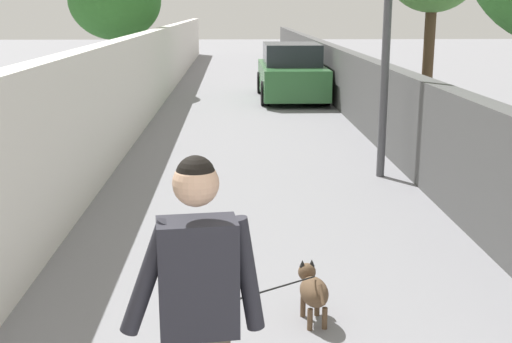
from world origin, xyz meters
TOP-DOWN VIEW (x-y plane):
  - ground_plane at (14.00, 0.00)m, footprint 80.00×80.00m
  - wall_left at (12.00, 2.40)m, footprint 48.00×0.30m
  - fence_right at (12.00, -2.40)m, footprint 48.00×0.30m
  - tree_left_mid at (19.00, 3.83)m, footprint 2.71×2.71m
  - person_skateboarder at (1.92, 0.55)m, footprint 0.27×0.72m
  - dog at (3.86, -0.26)m, footprint 2.24×0.95m
  - car_near at (17.39, -1.25)m, footprint 4.20×1.80m

SIDE VIEW (x-z plane):
  - ground_plane at x=14.00m, z-range 0.00..0.00m
  - dog at x=3.86m, z-range -0.25..0.80m
  - car_near at x=17.39m, z-range -0.05..1.49m
  - fence_right at x=12.00m, z-range 0.00..1.49m
  - wall_left at x=12.00m, z-range 0.00..1.94m
  - person_skateboarder at x=1.92m, z-range 0.24..1.98m
  - tree_left_mid at x=19.00m, z-range 0.77..4.66m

